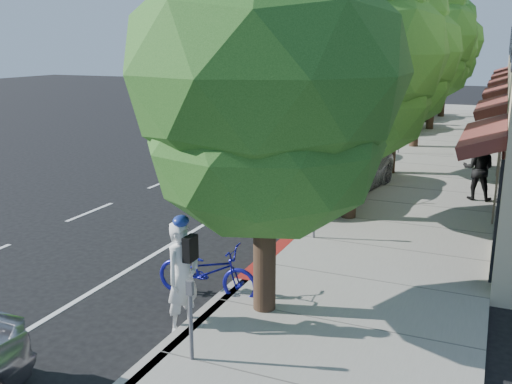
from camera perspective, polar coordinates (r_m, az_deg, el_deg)
The scene contains 17 objects.
ground at distance 12.45m, azimuth 0.51°, elevation -7.67°, with size 120.00×120.00×0.00m, color black.
sidewalk at distance 19.32m, azimuth 16.15°, elevation 0.12°, with size 4.60×56.00×0.15m, color gray.
curb at distance 19.71m, azimuth 9.52°, elevation 0.79°, with size 0.30×56.00×0.15m, color #9E998E.
curb_red_segment at distance 13.29m, azimuth 2.18°, elevation -5.86°, with size 0.32×4.00×0.15m, color maroon.
street_tree_0 at distance 9.34m, azimuth 0.94°, elevation 11.34°, with size 4.69×4.69×6.95m.
street_tree_1 at distance 15.06m, azimuth 9.87°, elevation 13.09°, with size 4.70×4.70×7.20m.
street_tree_2 at distance 20.93m, azimuth 13.84°, elevation 13.19°, with size 4.55×4.55×7.11m.
street_tree_3 at distance 26.86m, azimuth 16.16°, elevation 14.51°, with size 4.86×4.86×7.96m.
street_tree_4 at distance 32.82m, azimuth 17.50°, elevation 13.36°, with size 4.44×4.44×7.10m.
street_tree_5 at distance 38.79m, azimuth 18.53°, elevation 13.97°, with size 4.56×4.56×7.66m.
cyclist at distance 9.67m, azimuth -7.32°, elevation -8.43°, with size 0.70×0.46×1.92m, color silver.
bicycle at distance 10.98m, azimuth -4.91°, elevation -7.89°, with size 0.70×2.02×1.06m, color #17169C.
silver_suv at distance 18.01m, azimuth 6.75°, elevation 2.19°, with size 2.90×6.28×1.75m, color #B1B1B6.
dark_sedan at distance 23.62m, azimuth 6.56°, elevation 4.83°, with size 1.56×4.48×1.48m, color black.
white_pickup at distance 32.24m, azimuth 14.24°, elevation 7.06°, with size 2.01×4.94×1.43m, color silver.
dark_suv_far at distance 37.71m, azimuth 15.60°, elevation 8.23°, with size 2.01×5.00×1.71m, color black.
pedestrian at distance 18.30m, azimuth 21.36°, elevation 2.19°, with size 0.92×0.72×1.90m, color black.
Camera 1 is at (4.43, -10.63, 4.73)m, focal length 40.00 mm.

